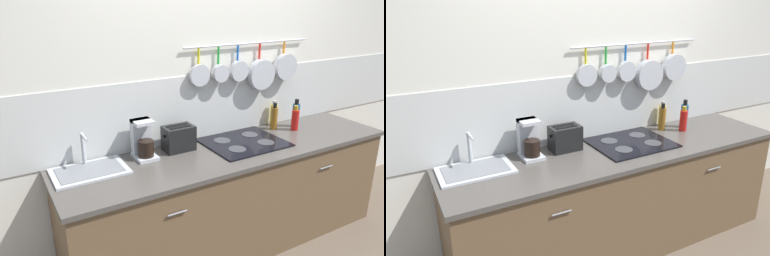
# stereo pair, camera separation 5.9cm
# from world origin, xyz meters

# --- Properties ---
(ground_plane) EXTENTS (12.00, 12.00, 0.00)m
(ground_plane) POSITION_xyz_m (0.00, 0.00, 0.00)
(ground_plane) COLOR brown
(wall_back) EXTENTS (7.20, 0.16, 2.60)m
(wall_back) POSITION_xyz_m (0.00, 0.38, 1.27)
(wall_back) COLOR silver
(wall_back) RESTS_ON ground_plane
(cabinet_base) EXTENTS (2.75, 0.65, 0.85)m
(cabinet_base) POSITION_xyz_m (0.00, -0.00, 0.42)
(cabinet_base) COLOR brown
(cabinet_base) RESTS_ON ground_plane
(countertop) EXTENTS (2.79, 0.68, 0.03)m
(countertop) POSITION_xyz_m (0.00, 0.00, 0.86)
(countertop) COLOR #4C4742
(countertop) RESTS_ON cabinet_base
(sink_basin) EXTENTS (0.50, 0.33, 0.24)m
(sink_basin) POSITION_xyz_m (-1.10, 0.16, 0.90)
(sink_basin) COLOR #B7BABF
(sink_basin) RESTS_ON countertop
(coffee_maker) EXTENTS (0.15, 0.20, 0.29)m
(coffee_maker) POSITION_xyz_m (-0.68, 0.22, 1.00)
(coffee_maker) COLOR #B7BABF
(coffee_maker) RESTS_ON countertop
(toaster) EXTENTS (0.25, 0.15, 0.20)m
(toaster) POSITION_xyz_m (-0.39, 0.20, 0.98)
(toaster) COLOR black
(toaster) RESTS_ON countertop
(cooktop) EXTENTS (0.63, 0.52, 0.01)m
(cooktop) POSITION_xyz_m (0.14, 0.06, 0.89)
(cooktop) COLOR black
(cooktop) RESTS_ON countertop
(bottle_hot_sauce) EXTENTS (0.06, 0.06, 0.24)m
(bottle_hot_sauce) POSITION_xyz_m (0.57, 0.20, 0.99)
(bottle_hot_sauce) COLOR #8C5919
(bottle_hot_sauce) RESTS_ON countertop
(bottle_dish_soap) EXTENTS (0.06, 0.06, 0.23)m
(bottle_dish_soap) POSITION_xyz_m (0.65, 0.29, 0.98)
(bottle_dish_soap) COLOR yellow
(bottle_dish_soap) RESTS_ON countertop
(bottle_sesame_oil) EXTENTS (0.06, 0.06, 0.22)m
(bottle_sesame_oil) POSITION_xyz_m (0.72, 0.09, 0.98)
(bottle_sesame_oil) COLOR red
(bottle_sesame_oil) RESTS_ON countertop
(bottle_cooking_wine) EXTENTS (0.07, 0.07, 0.25)m
(bottle_cooking_wine) POSITION_xyz_m (0.80, 0.17, 0.99)
(bottle_cooking_wine) COLOR navy
(bottle_cooking_wine) RESTS_ON countertop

